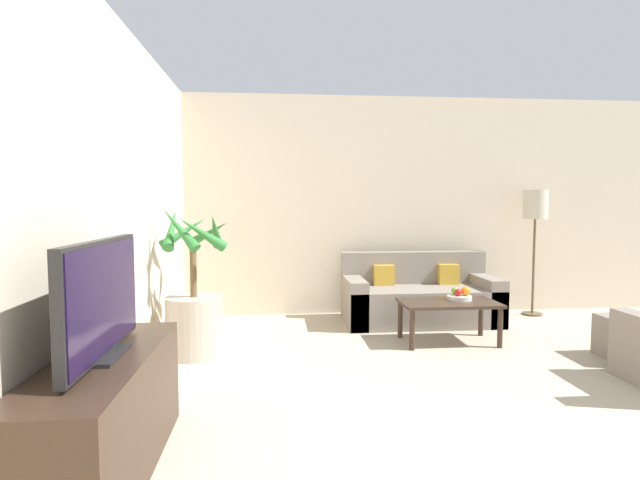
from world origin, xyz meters
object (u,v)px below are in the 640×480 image
floor_lamp (535,211)px  apple_green (455,291)px  potted_palm (194,309)px  sofa_loveseat (419,299)px  tv_console (105,418)px  coffee_table (449,307)px  ottoman (637,339)px  orange_fruit (466,291)px  television (102,299)px  apple_red (458,292)px  fruit_bowl (459,298)px

floor_lamp → apple_green: floor_lamp is taller
potted_palm → sofa_loveseat: 2.63m
tv_console → sofa_loveseat: sofa_loveseat is taller
tv_console → sofa_loveseat: 3.99m
coffee_table → tv_console: bearing=-139.0°
tv_console → ottoman: (4.04, 1.55, -0.12)m
apple_green → orange_fruit: bearing=-36.5°
tv_console → television: (0.00, 0.00, 0.60)m
television → orange_fruit: 3.62m
tv_console → television: bearing=0.0°
apple_red → apple_green: 0.08m
coffee_table → apple_green: apple_green is taller
sofa_loveseat → coffee_table: bearing=-87.3°
potted_palm → fruit_bowl: bearing=5.9°
floor_lamp → apple_red: 1.89m
orange_fruit → ottoman: size_ratio=0.16×
tv_console → coffee_table: size_ratio=1.53×
ottoman → fruit_bowl: bearing=150.8°
fruit_bowl → potted_palm: bearing=-174.1°
fruit_bowl → ottoman: bearing=-29.2°
floor_lamp → apple_red: bearing=-142.2°
tv_console → coffee_table: tv_console is taller
apple_green → ottoman: bearing=-31.1°
orange_fruit → floor_lamp: bearing=39.2°
potted_palm → ottoman: (3.92, -0.48, -0.24)m
fruit_bowl → ottoman: (1.34, -0.75, -0.25)m
sofa_loveseat → television: bearing=-129.2°
fruit_bowl → apple_green: size_ratio=3.25×
sofa_loveseat → fruit_bowl: sofa_loveseat is taller
coffee_table → ottoman: 1.63m
potted_palm → apple_green: bearing=7.6°
sofa_loveseat → floor_lamp: bearing=9.4°
floor_lamp → coffee_table: (-1.47, -1.11, -0.93)m
apple_red → orange_fruit: orange_fruit is taller
television → fruit_bowl: television is taller
coffee_table → apple_red: size_ratio=13.06×
sofa_loveseat → coffee_table: 0.86m
television → tv_console: bearing=180.0°
apple_red → television: bearing=-139.5°
coffee_table → floor_lamp: bearing=37.0°
orange_fruit → apple_red: bearing=-167.8°
fruit_bowl → ottoman: 1.56m
sofa_loveseat → apple_red: sofa_loveseat is taller
apple_red → floor_lamp: bearing=37.8°
sofa_loveseat → orange_fruit: (0.24, -0.78, 0.23)m
tv_console → apple_green: bearing=41.5°
television → potted_palm: potted_palm is taller
fruit_bowl → apple_red: bearing=-147.1°
fruit_bowl → apple_green: bearing=106.7°
orange_fruit → ottoman: (1.27, -0.76, -0.31)m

